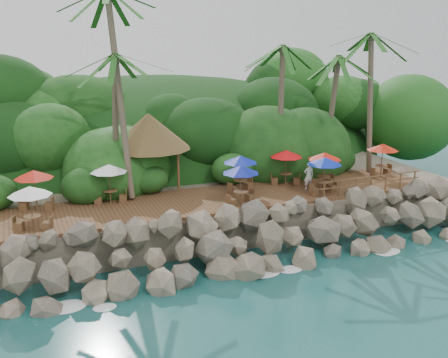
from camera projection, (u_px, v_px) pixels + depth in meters
name	position (u px, v px, depth m)	size (l,w,h in m)	color
ground	(270.00, 275.00, 25.49)	(140.00, 140.00, 0.00)	#19514F
land_base	(175.00, 177.00, 39.51)	(32.00, 25.20, 2.10)	gray
jungle_hill	(151.00, 168.00, 46.48)	(44.80, 28.00, 15.40)	#143811
seawall	(253.00, 239.00, 26.98)	(29.00, 4.00, 2.30)	gray
terrace	(224.00, 199.00, 30.27)	(26.00, 5.00, 0.20)	brown
jungle_foliage	(179.00, 193.00, 38.89)	(44.00, 16.00, 12.00)	#143811
foam_line	(267.00, 272.00, 25.75)	(25.20, 0.80, 0.06)	white
palms	(211.00, 29.00, 30.36)	(31.36, 7.16, 13.34)	brown
palapa	(149.00, 131.00, 31.64)	(5.14, 5.14, 4.60)	brown
dining_clusters	(229.00, 166.00, 29.85)	(24.16, 5.26, 2.24)	brown
railing	(371.00, 182.00, 31.13)	(7.20, 0.10, 1.00)	brown
waiter	(309.00, 176.00, 31.58)	(0.62, 0.41, 1.71)	white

